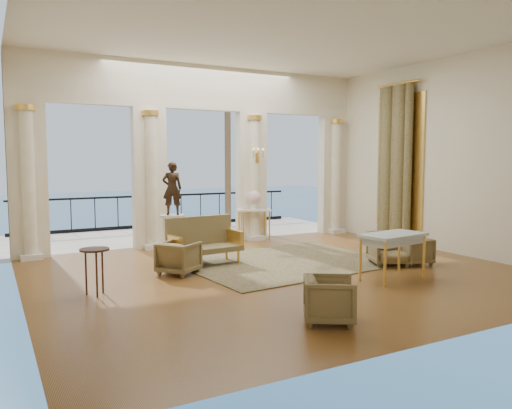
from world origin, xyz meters
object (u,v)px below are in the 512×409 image
console_table (254,214)px  statue (172,188)px  side_table (95,255)px  armchair_c (414,249)px  game_table (393,238)px  armchair_b (389,247)px  armchair_d (179,256)px  armchair_a (329,297)px  settee (203,241)px  pedestal (173,240)px

console_table → statue: bearing=-124.3°
statue → side_table: statue is taller
armchair_c → game_table: (-1.29, -0.73, 0.43)m
armchair_b → statue: 4.61m
armchair_d → armchair_a: bearing=154.9°
armchair_a → game_table: game_table is taller
armchair_b → console_table: 4.14m
armchair_d → side_table: (-1.68, -0.78, 0.31)m
settee → side_table: bearing=-156.4°
armchair_b → statue: statue is taller
console_table → armchair_a: bearing=-85.5°
pedestal → console_table: size_ratio=1.07×
armchair_b → side_table: (-5.74, 0.51, 0.27)m
console_table → side_table: console_table is taller
armchair_a → armchair_d: (-0.80, 3.63, 0.00)m
console_table → armchair_c: bearing=-46.4°
game_table → statue: statue is taller
armchair_d → armchair_c: bearing=-145.7°
pedestal → game_table: bearing=-46.3°
armchair_c → console_table: (-1.48, 4.21, 0.39)m
armchair_c → side_table: 6.29m
armchair_b → game_table: size_ratio=0.58×
pedestal → armchair_c: bearing=-29.6°
game_table → pedestal: 4.42m
armchair_a → armchair_b: bearing=-21.9°
game_table → armchair_b: bearing=41.6°
game_table → side_table: size_ratio=1.71×
side_table → armchair_c: bearing=-6.6°
armchair_b → armchair_a: bearing=-120.7°
statue → settee: bearing=157.2°
armchair_c → statue: statue is taller
armchair_d → statue: 1.57m
statue → console_table: (2.86, 1.75, -0.86)m
armchair_b → statue: size_ratio=0.69×
console_table → side_table: (-4.76, -3.49, -0.05)m
armchair_a → armchair_c: bearing=-28.0°
console_table → armchair_d: bearing=-114.4°
armchair_b → armchair_c: size_ratio=1.22×
statue → side_table: bearing=57.7°
armchair_c → pedestal: bearing=-105.7°
armchair_a → statue: statue is taller
armchair_c → console_table: console_table is taller
armchair_d → game_table: 3.97m
armchair_b → game_table: game_table is taller
armchair_a → game_table: 2.87m
console_table → armchair_b: bearing=-52.0°
armchair_a → armchair_d: bearing=44.8°
armchair_a → console_table: (2.28, 6.35, 0.36)m
settee → console_table: bearing=36.9°
pedestal → settee: bearing=-37.9°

